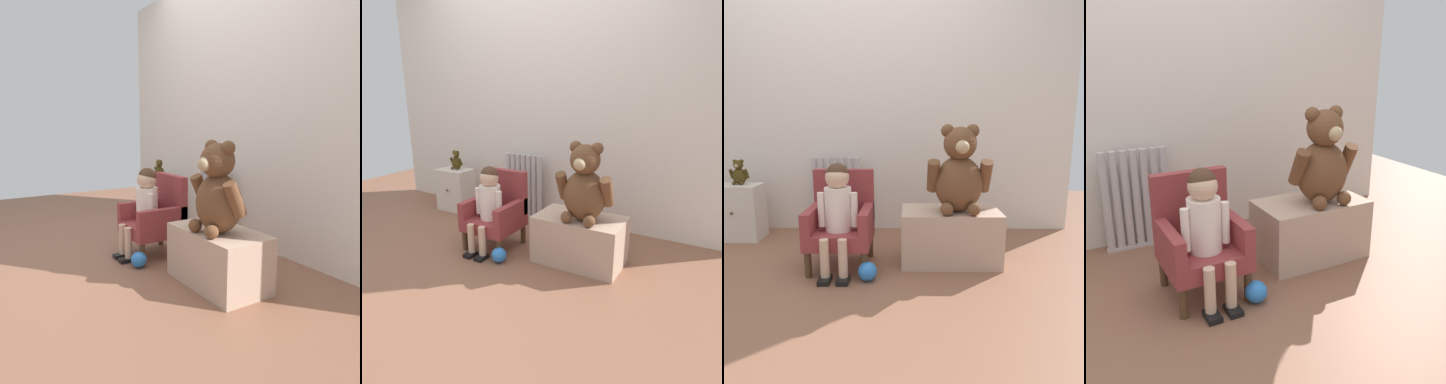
# 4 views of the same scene
# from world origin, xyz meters

# --- Properties ---
(ground_plane) EXTENTS (6.00, 6.00, 0.00)m
(ground_plane) POSITION_xyz_m (0.00, 0.00, 0.00)
(ground_plane) COLOR brown
(back_wall) EXTENTS (3.80, 0.05, 2.40)m
(back_wall) POSITION_xyz_m (0.00, 1.24, 1.20)
(back_wall) COLOR beige
(back_wall) RESTS_ON ground_plane
(radiator) EXTENTS (0.43, 0.05, 0.65)m
(radiator) POSITION_xyz_m (-0.14, 1.12, 0.32)
(radiator) COLOR #BDB3B4
(radiator) RESTS_ON ground_plane
(small_dresser) EXTENTS (0.36, 0.27, 0.45)m
(small_dresser) POSITION_xyz_m (-0.91, 0.93, 0.23)
(small_dresser) COLOR beige
(small_dresser) RESTS_ON ground_plane
(child_armchair) EXTENTS (0.41, 0.41, 0.63)m
(child_armchair) POSITION_xyz_m (0.03, 0.42, 0.30)
(child_armchair) COLOR maroon
(child_armchair) RESTS_ON ground_plane
(child_figure) EXTENTS (0.25, 0.35, 0.70)m
(child_figure) POSITION_xyz_m (0.03, 0.31, 0.45)
(child_figure) COLOR white
(child_figure) RESTS_ON ground_plane
(low_bench) EXTENTS (0.66, 0.38, 0.37)m
(low_bench) POSITION_xyz_m (0.76, 0.47, 0.18)
(low_bench) COLOR tan
(low_bench) RESTS_ON ground_plane
(large_teddy_bear) EXTENTS (0.42, 0.29, 0.57)m
(large_teddy_bear) POSITION_xyz_m (0.81, 0.43, 0.62)
(large_teddy_bear) COLOR brown
(large_teddy_bear) RESTS_ON low_bench
(small_teddy_bear) EXTENTS (0.15, 0.10, 0.20)m
(small_teddy_bear) POSITION_xyz_m (-0.90, 0.95, 0.54)
(small_teddy_bear) COLOR #3D3110
(small_teddy_bear) RESTS_ON small_dresser
(toy_ball) EXTENTS (0.12, 0.12, 0.12)m
(toy_ball) POSITION_xyz_m (0.23, 0.16, 0.06)
(toy_ball) COLOR blue
(toy_ball) RESTS_ON ground_plane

